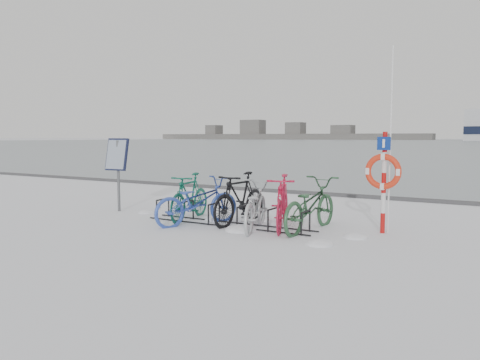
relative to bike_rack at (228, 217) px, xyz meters
name	(u,v)px	position (x,y,z in m)	size (l,w,h in m)	color
ground	(228,225)	(0.00, 0.00, -0.18)	(900.00, 900.00, 0.00)	white
quay_edge	(322,194)	(0.00, 5.90, -0.13)	(400.00, 0.25, 0.10)	#3F3F42
bike_rack	(228,217)	(0.00, 0.00, 0.00)	(4.00, 0.48, 0.46)	black
info_board	(117,159)	(-3.42, 0.19, 1.17)	(0.64, 0.28, 1.87)	#595B5E
lifebuoy_station	(384,172)	(3.11, 0.76, 1.05)	(0.70, 0.22, 3.65)	#B30F0E
shoreline	(278,135)	(-122.02, 260.00, 2.61)	(180.00, 12.00, 9.50)	#484848
bike_0	(190,195)	(-1.17, 0.21, 0.37)	(0.52, 1.84, 1.11)	#105944
bike_1	(197,200)	(-0.64, -0.24, 0.36)	(0.71, 2.04, 1.07)	#324EB2
bike_2	(240,197)	(0.14, 0.29, 0.41)	(0.55, 1.95, 1.17)	black
bike_3	(255,204)	(0.70, -0.07, 0.34)	(0.69, 1.97, 1.03)	#AAAFB3
bike_4	(283,201)	(1.21, 0.20, 0.40)	(0.55, 1.94, 1.17)	#BE183A
bike_5	(310,203)	(1.75, 0.35, 0.38)	(0.74, 2.13, 1.12)	#2A5433
snow_drifts	(258,228)	(0.74, 0.01, -0.18)	(5.84, 2.09, 0.23)	white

